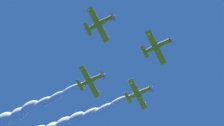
{
  "coord_description": "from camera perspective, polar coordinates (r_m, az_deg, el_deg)",
  "views": [
    {
      "loc": [
        32.56,
        -5.48,
        1.86
      ],
      "look_at": [
        3.15,
        -13.85,
        71.62
      ],
      "focal_mm": 48.22,
      "sensor_mm": 36.0,
      "label": 1
    }
  ],
  "objects": [
    {
      "name": "airplane_lead",
      "position": [
        72.52,
        8.61,
        3.23
      ],
      "size": [
        8.56,
        8.0,
        3.27
      ],
      "color": "gold"
    },
    {
      "name": "airplane_left_wingman",
      "position": [
        80.48,
        5.15,
        -5.65
      ],
      "size": [
        8.67,
        8.01,
        3.05
      ],
      "color": "gold"
    },
    {
      "name": "airplane_right_wingman",
      "position": [
        70.25,
        -2.31,
        7.57
      ],
      "size": [
        8.64,
        7.97,
        3.56
      ],
      "color": "gold"
    },
    {
      "name": "airplane_slot_tail",
      "position": [
        75.78,
        -4.0,
        -3.25
      ],
      "size": [
        8.74,
        8.0,
        3.3
      ],
      "color": "gold"
    }
  ]
}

